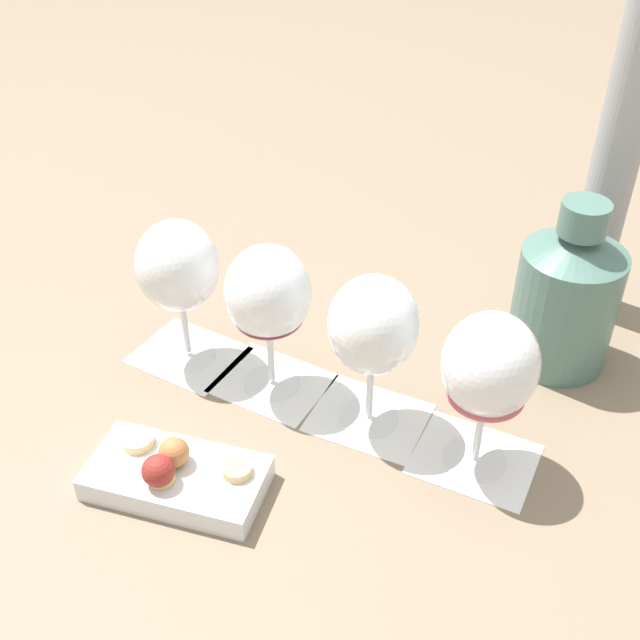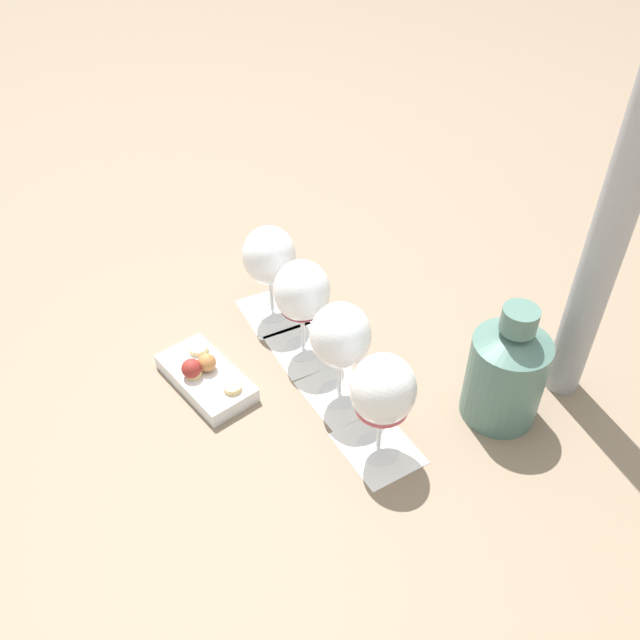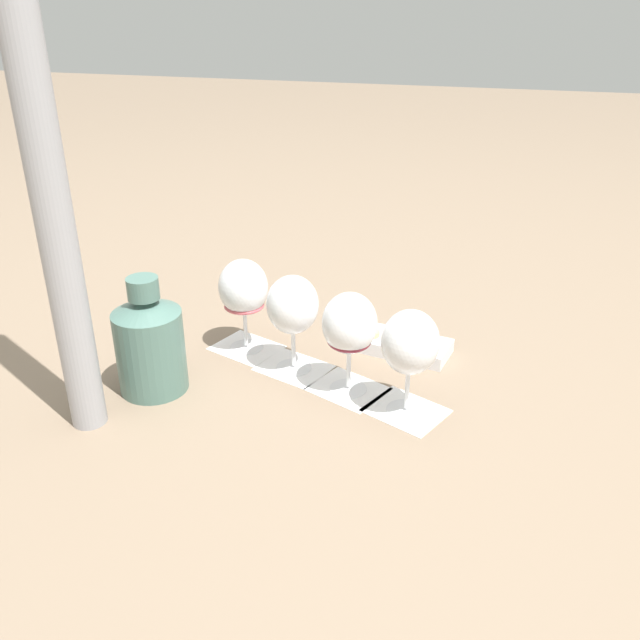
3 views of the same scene
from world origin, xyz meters
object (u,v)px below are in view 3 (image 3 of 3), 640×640
(wine_glass_3, at_px, (410,347))
(snack_dish, at_px, (404,343))
(wine_glass_2, at_px, (350,327))
(umbrella_pole, at_px, (44,165))
(wine_glass_0, at_px, (243,290))
(ceramic_vase, at_px, (150,342))
(wine_glass_1, at_px, (293,309))

(wine_glass_3, relative_size, snack_dish, 0.96)
(wine_glass_2, distance_m, umbrella_pole, 0.51)
(wine_glass_0, height_order, umbrella_pole, umbrella_pole)
(wine_glass_2, distance_m, wine_glass_3, 0.11)
(wine_glass_2, distance_m, ceramic_vase, 0.33)
(wine_glass_0, relative_size, wine_glass_1, 1.00)
(umbrella_pole, bearing_deg, wine_glass_3, 19.44)
(wine_glass_0, xyz_separation_m, wine_glass_1, (0.11, -0.05, -0.00))
(wine_glass_2, xyz_separation_m, ceramic_vase, (-0.32, -0.09, -0.03))
(wine_glass_1, distance_m, umbrella_pole, 0.46)
(wine_glass_0, height_order, ceramic_vase, ceramic_vase)
(ceramic_vase, relative_size, umbrella_pole, 0.25)
(snack_dish, bearing_deg, wine_glass_2, -112.93)
(wine_glass_3, distance_m, snack_dish, 0.22)
(umbrella_pole, bearing_deg, ceramic_vase, 67.31)
(wine_glass_2, bearing_deg, umbrella_pole, -150.94)
(wine_glass_0, bearing_deg, ceramic_vase, -118.96)
(ceramic_vase, xyz_separation_m, snack_dish, (0.38, 0.24, -0.07))
(wine_glass_2, xyz_separation_m, snack_dish, (0.07, 0.16, -0.10))
(wine_glass_3, xyz_separation_m, umbrella_pole, (-0.47, -0.17, 0.29))
(snack_dish, height_order, umbrella_pole, umbrella_pole)
(wine_glass_2, relative_size, umbrella_pole, 0.22)
(wine_glass_0, bearing_deg, snack_dish, 13.56)
(wine_glass_0, xyz_separation_m, snack_dish, (0.29, 0.07, -0.10))
(wine_glass_0, height_order, snack_dish, wine_glass_0)
(wine_glass_1, xyz_separation_m, ceramic_vase, (-0.21, -0.13, -0.03))
(wine_glass_2, bearing_deg, ceramic_vase, -164.88)
(wine_glass_1, bearing_deg, wine_glass_0, 156.81)
(ceramic_vase, relative_size, snack_dish, 1.11)
(wine_glass_3, xyz_separation_m, snack_dish, (-0.04, 0.20, -0.10))
(wine_glass_1, distance_m, ceramic_vase, 0.24)
(wine_glass_1, bearing_deg, wine_glass_2, -20.87)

